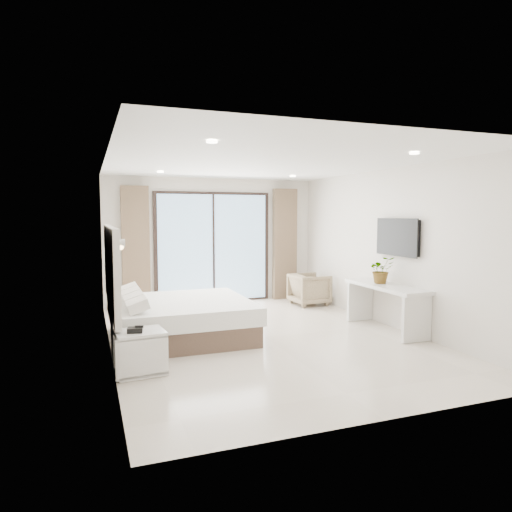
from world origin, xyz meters
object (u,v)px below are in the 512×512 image
Objects in this scene: console_desk at (386,297)px; bed at (179,319)px; nightstand at (140,352)px; armchair at (309,288)px.

bed is at bearing 167.69° from console_desk.
nightstand is at bearing -117.61° from bed.
nightstand is 0.36× the size of console_desk.
console_desk is at bearing -178.10° from armchair.
armchair is at bearing 94.53° from console_desk.
nightstand is 0.83× the size of armchair.
console_desk reaches higher than nightstand.
armchair is (3.11, 1.68, 0.06)m from bed.
armchair is (-0.19, 2.40, -0.20)m from console_desk.
nightstand is 4.12m from console_desk.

